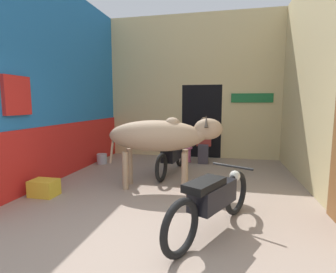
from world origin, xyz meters
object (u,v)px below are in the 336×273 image
crate (44,188)px  plastic_stool (187,154)px  shopkeeper_seated (204,139)px  cow (162,136)px  motorcycle_near (213,199)px  bucket (102,159)px  motorcycle_far (172,156)px

crate → plastic_stool: bearing=56.9°
shopkeeper_seated → plastic_stool: 0.60m
cow → motorcycle_near: (1.01, -1.53, -0.55)m
cow → shopkeeper_seated: bearing=75.0°
bucket → cow: bearing=-38.1°
bucket → shopkeeper_seated: bearing=14.8°
cow → plastic_stool: 2.39m
cow → shopkeeper_seated: cow is taller
motorcycle_near → plastic_stool: 3.89m
motorcycle_far → bucket: motorcycle_far is taller
motorcycle_far → motorcycle_near: bearing=-68.3°
cow → plastic_stool: (0.16, 2.26, -0.76)m
shopkeeper_seated → bucket: bearing=-165.2°
plastic_stool → bucket: plastic_stool is taller
shopkeeper_seated → bucket: 2.72m
bucket → plastic_stool: bearing=18.1°
motorcycle_near → cow: bearing=123.4°
shopkeeper_seated → crate: bearing=-128.6°
motorcycle_near → plastic_stool: (-0.85, 3.79, -0.21)m
crate → bucket: crate is taller
cow → bucket: size_ratio=8.17×
cow → shopkeeper_seated: (0.60, 2.24, -0.34)m
cow → crate: bearing=-155.4°
motorcycle_far → bucket: size_ratio=7.55×
bucket → motorcycle_far: bearing=-14.8°
shopkeeper_seated → plastic_stool: (-0.44, 0.02, -0.41)m
shopkeeper_seated → plastic_stool: shopkeeper_seated is taller
motorcycle_near → plastic_stool: motorcycle_near is taller
cow → motorcycle_near: 1.91m
plastic_stool → motorcycle_near: bearing=-77.4°
cow → bucket: bearing=141.9°
motorcycle_near → crate: motorcycle_near is taller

